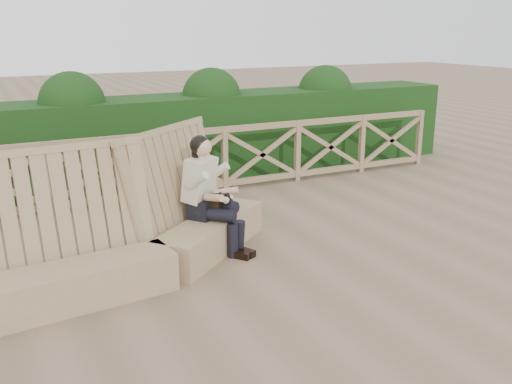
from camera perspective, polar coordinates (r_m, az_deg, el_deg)
name	(u,v)px	position (r m, az deg, el deg)	size (l,w,h in m)	color
ground	(292,274)	(6.56, 3.62, -8.16)	(60.00, 60.00, 0.00)	brown
bench	(147,240)	(6.57, -10.88, -4.76)	(3.60, 2.03, 1.55)	olive
woman	(209,191)	(7.02, -4.74, 0.05)	(0.76, 0.94, 1.45)	black
guardrail	(185,163)	(9.41, -7.16, 2.88)	(10.10, 0.09, 1.10)	#82694B
hedge	(161,139)	(10.48, -9.45, 5.26)	(12.00, 1.20, 1.50)	black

